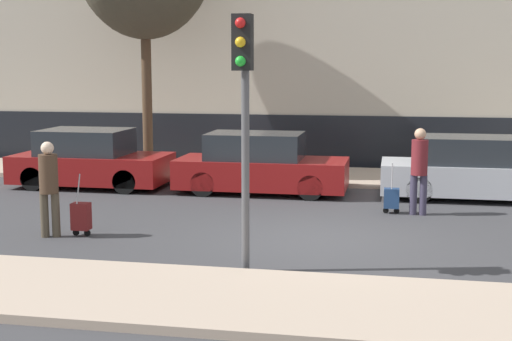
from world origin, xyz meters
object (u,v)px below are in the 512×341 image
at_px(parked_car_2, 479,170).
at_px(pedestrian_right, 419,166).
at_px(traffic_light, 244,92).
at_px(trolley_left, 81,216).
at_px(trolley_right, 392,198).
at_px(parked_car_1, 260,165).
at_px(pedestrian_left, 49,183).
at_px(parked_car_0, 90,160).

bearing_deg(parked_car_2, pedestrian_right, -124.18).
bearing_deg(traffic_light, trolley_left, 152.86).
relative_size(pedestrian_right, trolley_right, 1.69).
height_order(parked_car_1, traffic_light, traffic_light).
bearing_deg(trolley_left, parked_car_2, 34.59).
xyz_separation_m(pedestrian_left, pedestrian_right, (6.66, 3.28, 0.05)).
height_order(parked_car_1, pedestrian_right, pedestrian_right).
distance_m(parked_car_0, trolley_left, 5.52).
height_order(parked_car_0, traffic_light, traffic_light).
bearing_deg(parked_car_1, trolley_left, -115.29).
height_order(parked_car_1, trolley_left, parked_car_1).
distance_m(trolley_left, pedestrian_right, 6.91).
height_order(parked_car_2, trolley_left, parked_car_2).
height_order(parked_car_1, trolley_right, parked_car_1).
height_order(parked_car_2, pedestrian_left, pedestrian_left).
distance_m(pedestrian_left, trolley_left, 0.84).
xyz_separation_m(parked_car_0, traffic_light, (5.51, -6.86, 2.05)).
distance_m(parked_car_1, pedestrian_left, 5.99).
relative_size(parked_car_1, pedestrian_right, 2.28).
relative_size(pedestrian_left, trolley_left, 1.51).
relative_size(parked_car_0, traffic_light, 1.03).
distance_m(parked_car_1, parked_car_2, 5.18).
distance_m(parked_car_0, traffic_light, 9.04).
bearing_deg(parked_car_0, pedestrian_right, -13.64).
xyz_separation_m(parked_car_0, parked_car_2, (9.65, 0.11, -0.01)).
relative_size(parked_car_0, pedestrian_right, 2.16).
bearing_deg(trolley_left, traffic_light, -27.14).
relative_size(parked_car_0, parked_car_1, 0.95).
bearing_deg(traffic_light, trolley_right, 66.31).
xyz_separation_m(parked_car_1, trolley_left, (-2.39, -5.05, -0.32)).
relative_size(parked_car_2, pedestrian_right, 2.51).
distance_m(parked_car_0, trolley_right, 7.92).
distance_m(parked_car_2, trolley_right, 2.89).
height_order(trolley_left, traffic_light, traffic_light).
height_order(parked_car_0, pedestrian_right, pedestrian_right).
height_order(pedestrian_left, traffic_light, traffic_light).
bearing_deg(pedestrian_left, traffic_light, 139.77).
height_order(parked_car_2, trolley_right, parked_car_2).
relative_size(trolley_left, pedestrian_right, 0.63).
distance_m(trolley_left, trolley_right, 6.41).
bearing_deg(traffic_light, parked_car_1, 98.74).
xyz_separation_m(parked_car_2, traffic_light, (-4.13, -6.98, 2.05)).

